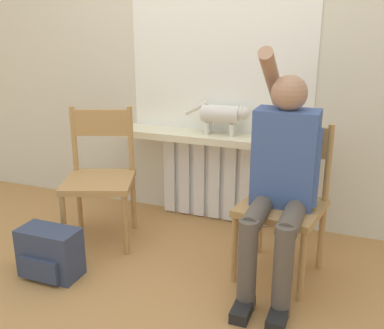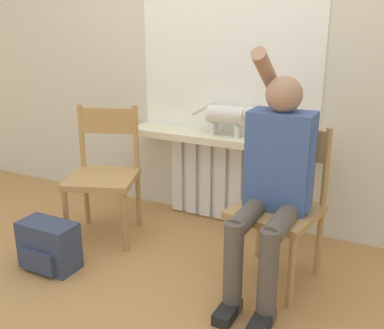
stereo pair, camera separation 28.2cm
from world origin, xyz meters
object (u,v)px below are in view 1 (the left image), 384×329
object	(u,v)px
chair_left	(100,175)
cat	(223,115)
person	(281,174)
backpack	(50,253)
chair_right	(284,200)

from	to	relation	value
chair_left	cat	bearing A→B (deg)	17.06
person	backpack	xyz separation A→B (m)	(-1.24, -0.42, -0.51)
chair_left	person	size ratio (longest dim) A/B	0.68
chair_right	backpack	xyz separation A→B (m)	(-1.24, -0.53, -0.31)
backpack	person	bearing A→B (deg)	18.69
cat	chair_left	bearing A→B (deg)	-142.01
chair_left	chair_right	distance (m)	1.22
chair_left	cat	xyz separation A→B (m)	(0.68, 0.53, 0.36)
chair_right	cat	size ratio (longest dim) A/B	1.88
person	backpack	distance (m)	1.40
chair_right	backpack	world-z (taller)	chair_right
chair_left	cat	distance (m)	0.94
chair_left	chair_right	xyz separation A→B (m)	(1.22, 0.00, 0.00)
chair_left	person	xyz separation A→B (m)	(1.21, -0.11, 0.19)
chair_left	person	distance (m)	1.23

